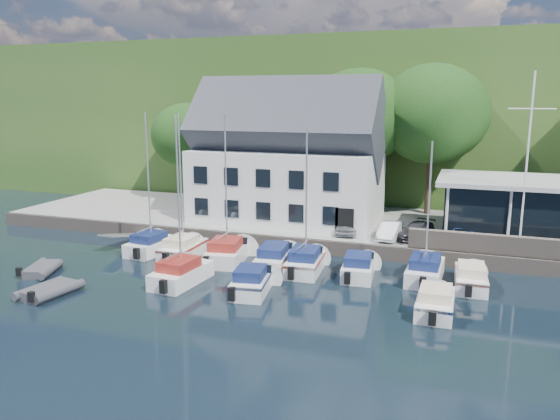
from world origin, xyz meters
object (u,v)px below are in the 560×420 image
at_px(harbor_building, 288,164).
at_px(boat_r1_6, 429,203).
at_px(car_white, 390,230).
at_px(car_silver, 347,225).
at_px(car_blue, 461,235).
at_px(boat_r1_2, 226,190).
at_px(flagpole, 527,164).
at_px(boat_r1_4, 306,197).
at_px(boat_r1_3, 275,255).
at_px(dinghy_1, 49,289).
at_px(boat_r1_7, 471,275).
at_px(club_pavilion, 539,210).
at_px(boat_r1_5, 359,265).
at_px(boat_r2_2, 252,280).
at_px(boat_r2_4, 436,299).
at_px(car_dgrey, 417,230).
at_px(boat_r1_1, 181,192).
at_px(dinghy_0, 42,268).
at_px(boat_r1_0, 149,188).
at_px(boat_r2_1, 179,205).

bearing_deg(harbor_building, boat_r1_6, -37.02).
distance_m(harbor_building, car_white, 10.01).
distance_m(car_silver, boat_r1_6, 8.67).
xyz_separation_m(car_blue, boat_r1_2, (-14.25, -5.78, 3.12)).
height_order(flagpole, boat_r1_4, flagpole).
xyz_separation_m(boat_r1_3, dinghy_1, (-9.72, -8.88, -0.34)).
relative_size(harbor_building, car_white, 4.16).
height_order(car_silver, boat_r1_4, boat_r1_4).
height_order(harbor_building, boat_r1_7, harbor_building).
bearing_deg(club_pavilion, flagpole, -110.73).
distance_m(car_blue, boat_r1_7, 5.80).
distance_m(car_white, boat_r1_2, 11.57).
bearing_deg(boat_r1_4, boat_r1_5, -2.00).
bearing_deg(boat_r2_2, harbor_building, 91.35).
distance_m(boat_r1_3, boat_r2_4, 11.01).
bearing_deg(dinghy_1, flagpole, 38.81).
relative_size(harbor_building, car_dgrey, 3.83).
xyz_separation_m(car_blue, boat_r1_1, (-17.48, -5.80, 2.83)).
bearing_deg(car_silver, boat_r1_1, -154.14).
distance_m(boat_r1_5, dinghy_0, 19.12).
height_order(boat_r1_3, dinghy_0, boat_r1_3).
height_order(club_pavilion, car_dgrey, club_pavilion).
bearing_deg(car_white, boat_r1_0, -156.88).
xyz_separation_m(flagpole, boat_r1_1, (-20.96, -5.13, -2.07)).
bearing_deg(car_silver, boat_r1_6, -50.28).
relative_size(car_dgrey, dinghy_1, 1.15).
bearing_deg(boat_r1_5, car_silver, 102.27).
bearing_deg(boat_r1_4, boat_r1_1, 173.15).
bearing_deg(boat_r1_6, car_dgrey, 102.26).
distance_m(boat_r1_0, dinghy_0, 8.26).
xyz_separation_m(harbor_building, boat_r2_2, (2.61, -13.88, -4.61)).
xyz_separation_m(car_silver, boat_r1_7, (8.42, -6.07, -0.92)).
bearing_deg(boat_r1_1, boat_r1_7, -0.16).
distance_m(boat_r1_2, boat_r1_3, 5.16).
height_order(car_white, boat_r2_2, car_white).
relative_size(car_dgrey, dinghy_0, 1.25).
relative_size(boat_r1_6, boat_r1_7, 1.62).
xyz_separation_m(car_white, car_blue, (4.61, 0.20, 0.04)).
height_order(flagpole, dinghy_0, flagpole).
bearing_deg(car_white, boat_r1_5, -96.38).
distance_m(harbor_building, boat_r2_2, 14.85).
distance_m(car_dgrey, boat_r1_0, 18.41).
bearing_deg(boat_r1_4, car_dgrey, 43.01).
relative_size(boat_r1_3, dinghy_1, 1.95).
height_order(car_white, boat_r1_3, car_white).
height_order(car_silver, boat_r1_2, boat_r1_2).
height_order(boat_r1_2, boat_r1_6, boat_r1_2).
xyz_separation_m(car_blue, boat_r2_1, (-14.98, -10.48, 3.00)).
distance_m(boat_r2_1, boat_r2_4, 14.59).
relative_size(car_dgrey, boat_r1_1, 0.42).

